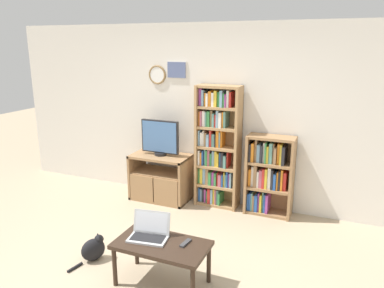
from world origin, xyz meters
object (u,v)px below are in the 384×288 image
bookshelf_short (268,174)px  laptop (150,232)px  television (160,138)px  tv_stand (160,177)px  bookshelf_tall (216,147)px  remote_near_laptop (186,243)px  cat (94,249)px  coffee_table (162,248)px

bookshelf_short → laptop: bearing=-111.2°
bookshelf_short → television: bearing=-175.3°
tv_stand → laptop: (0.83, -1.82, 0.16)m
bookshelf_tall → tv_stand: bearing=-169.8°
bookshelf_tall → television: bearing=-170.6°
bookshelf_short → remote_near_laptop: size_ratio=6.80×
bookshelf_tall → cat: (-0.73, -1.94, -0.74)m
tv_stand → coffee_table: 2.12m
coffee_table → cat: bearing=174.6°
remote_near_laptop → cat: remote_near_laptop is taller
bookshelf_tall → laptop: size_ratio=4.24×
bookshelf_short → cat: bookshelf_short is taller
tv_stand → cat: size_ratio=1.88×
tv_stand → laptop: size_ratio=2.11×
bookshelf_short → cat: size_ratio=2.40×
bookshelf_tall → remote_near_laptop: bookshelf_tall is taller
bookshelf_tall → coffee_table: size_ratio=1.93×
tv_stand → bookshelf_short: bearing=5.2°
bookshelf_short → remote_near_laptop: bookshelf_short is taller
television → coffee_table: size_ratio=0.65×
bookshelf_short → coffee_table: size_ratio=1.22×
bookshelf_tall → laptop: (-0.00, -1.97, -0.36)m
coffee_table → cat: size_ratio=1.96×
tv_stand → cat: tv_stand is taller
tv_stand → remote_near_laptop: bearing=-55.9°
bookshelf_short → laptop: 2.10m
bookshelf_short → cat: 2.47m
remote_near_laptop → cat: bearing=-173.6°
television → coffee_table: 2.20m
tv_stand → coffee_table: bearing=-62.0°
coffee_table → remote_near_laptop: size_ratio=5.56×
tv_stand → remote_near_laptop: 2.17m
television → laptop: television is taller
laptop → cat: (-0.72, 0.03, -0.38)m
television → bookshelf_short: 1.64m
remote_near_laptop → bookshelf_short: bearing=85.9°
television → remote_near_laptop: television is taller
tv_stand → television: size_ratio=1.49×
laptop → tv_stand: bearing=105.9°
laptop → remote_near_laptop: 0.38m
tv_stand → bookshelf_tall: size_ratio=0.50×
television → cat: television is taller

